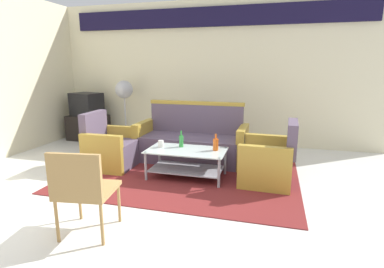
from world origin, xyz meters
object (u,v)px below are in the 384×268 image
(bottle_orange, at_px, (216,144))
(wicker_chair, at_px, (83,186))
(couch, at_px, (192,142))
(armchair_left, at_px, (111,149))
(cup, at_px, (161,144))
(coffee_table, at_px, (187,159))
(armchair_right, at_px, (269,162))
(pedestal_fan, at_px, (124,93))
(bottle_green, at_px, (181,141))
(tv_stand, at_px, (88,128))
(television, at_px, (87,104))

(bottle_orange, xyz_separation_m, wicker_chair, (-0.87, -1.79, -0.00))
(couch, distance_m, armchair_left, 1.31)
(cup, bearing_deg, wicker_chair, -92.67)
(coffee_table, xyz_separation_m, bottle_orange, (0.40, 0.08, 0.23))
(couch, height_order, cup, couch)
(armchair_right, bearing_deg, couch, 64.17)
(pedestal_fan, xyz_separation_m, wicker_chair, (1.35, -3.41, -0.52))
(bottle_green, relative_size, pedestal_fan, 0.19)
(tv_stand, height_order, television, television)
(wicker_chair, bearing_deg, bottle_green, 70.89)
(coffee_table, relative_size, tv_stand, 1.38)
(tv_stand, distance_m, wicker_chair, 4.03)
(armchair_right, xyz_separation_m, bottle_green, (-1.24, 0.02, 0.21))
(couch, xyz_separation_m, bottle_orange, (0.53, -0.71, 0.18))
(bottle_green, bearing_deg, wicker_chair, -100.98)
(television, xyz_separation_m, pedestal_fan, (0.87, 0.05, 0.25))
(cup, relative_size, television, 0.15)
(tv_stand, bearing_deg, television, 75.96)
(tv_stand, bearing_deg, armchair_right, -21.98)
(armchair_right, relative_size, coffee_table, 0.77)
(bottle_orange, bearing_deg, coffee_table, -168.30)
(armchair_right, xyz_separation_m, television, (-3.81, 1.54, 0.47))
(television, distance_m, wicker_chair, 4.03)
(armchair_left, relative_size, bottle_orange, 3.65)
(armchair_right, bearing_deg, pedestal_fan, 63.98)
(armchair_right, bearing_deg, coffee_table, 98.21)
(armchair_right, distance_m, bottle_orange, 0.76)
(coffee_table, bearing_deg, couch, 99.82)
(armchair_left, height_order, tv_stand, armchair_left)
(bottle_orange, bearing_deg, couch, 127.02)
(bottle_orange, distance_m, wicker_chair, 1.99)
(armchair_left, distance_m, bottle_green, 1.18)
(coffee_table, bearing_deg, television, 148.34)
(bottle_green, bearing_deg, pedestal_fan, 137.29)
(armchair_left, xyz_separation_m, television, (-1.41, 1.50, 0.47))
(cup, height_order, television, television)
(couch, height_order, television, television)
(bottle_orange, relative_size, television, 0.34)
(couch, relative_size, tv_stand, 2.26)
(armchair_right, xyz_separation_m, cup, (-1.52, -0.08, 0.17))
(television, relative_size, wicker_chair, 0.82)
(couch, bearing_deg, bottle_green, 92.59)
(couch, bearing_deg, coffee_table, 100.71)
(television, height_order, wicker_chair, television)
(pedestal_fan, bearing_deg, wicker_chair, -68.45)
(armchair_right, distance_m, bottle_green, 1.26)
(armchair_right, distance_m, wicker_chair, 2.43)
(couch, xyz_separation_m, bottle_green, (0.02, -0.66, 0.19))
(television, bearing_deg, pedestal_fan, -162.82)
(coffee_table, bearing_deg, bottle_green, 131.51)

